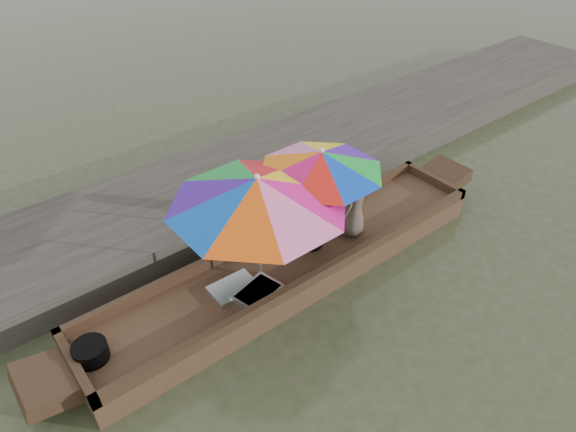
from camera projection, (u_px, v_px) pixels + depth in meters
water at (292, 276)px, 7.30m from camera, size 80.00×80.00×0.00m
dock at (210, 194)px, 8.54m from camera, size 22.00×2.20×0.50m
boat_hull at (292, 267)px, 7.20m from camera, size 6.14×1.20×0.35m
cooking_pot at (90, 352)px, 5.66m from camera, size 0.39×0.39×0.20m
tray_crayfish at (258, 293)px, 6.47m from camera, size 0.68×0.54×0.09m
tray_scallop at (233, 288)px, 6.56m from camera, size 0.60×0.42×0.06m
charcoal_grill at (311, 240)px, 7.27m from camera, size 0.34×0.34×0.16m
supply_bag at (337, 219)px, 7.58m from camera, size 0.34×0.30×0.26m
vendor at (354, 200)px, 7.22m from camera, size 0.66×0.58×1.14m
umbrella_bow at (259, 228)px, 6.36m from camera, size 2.92×2.92×1.55m
umbrella_stern at (320, 199)px, 6.86m from camera, size 2.15×2.15×1.55m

